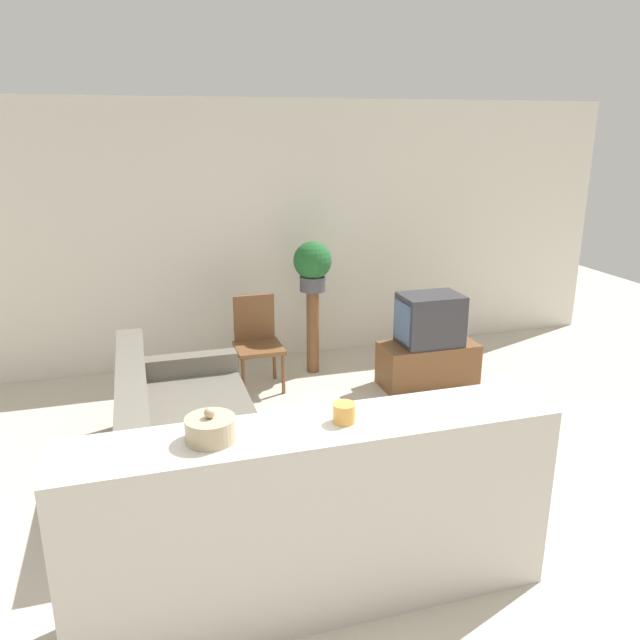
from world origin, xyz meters
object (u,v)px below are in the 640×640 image
Objects in this scene: couch at (184,436)px; potted_plant at (313,264)px; decorative_bowl at (210,429)px; television at (430,319)px; wooden_chair at (257,338)px.

potted_plant reaches higher than couch.
decorative_bowl is at bearing -88.61° from couch.
decorative_bowl is (-2.37, -2.50, 0.43)m from television.
couch is 3.75× the size of potted_plant.
wooden_chair is at bearing -162.53° from potted_plant.
wooden_chair is at bearing 59.82° from couch.
decorative_bowl is at bearing -133.48° from television.
decorative_bowl is (0.04, -1.55, 0.81)m from couch.
potted_plant is at bearing 48.27° from couch.
television is 2.50× the size of decorative_bowl.
television is 3.47m from decorative_bowl.
couch is 2.32m from potted_plant.
couch is at bearing -158.41° from television.
potted_plant reaches higher than wooden_chair.
potted_plant is at bearing 17.47° from wooden_chair.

